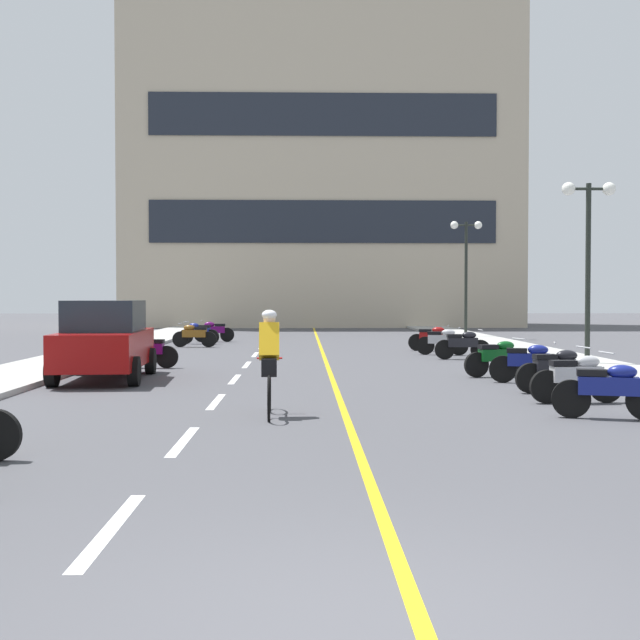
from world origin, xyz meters
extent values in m
plane|color=#47474C|center=(0.00, 21.00, 0.00)|extent=(140.00, 140.00, 0.00)
cube|color=#A8A8A3|center=(-7.20, 24.00, 0.06)|extent=(2.40, 72.00, 0.12)
cube|color=#A8A8A3|center=(7.20, 24.00, 0.06)|extent=(2.40, 72.00, 0.12)
cube|color=silver|center=(-2.00, 2.00, 0.00)|extent=(0.14, 2.20, 0.01)
cube|color=silver|center=(-2.00, 6.00, 0.00)|extent=(0.14, 2.20, 0.01)
cube|color=silver|center=(-2.00, 10.00, 0.00)|extent=(0.14, 2.20, 0.01)
cube|color=silver|center=(-2.00, 14.00, 0.00)|extent=(0.14, 2.20, 0.01)
cube|color=silver|center=(-2.00, 18.00, 0.00)|extent=(0.14, 2.20, 0.01)
cube|color=silver|center=(-2.00, 22.00, 0.00)|extent=(0.14, 2.20, 0.01)
cube|color=silver|center=(-2.00, 26.00, 0.00)|extent=(0.14, 2.20, 0.01)
cube|color=silver|center=(-2.00, 30.00, 0.00)|extent=(0.14, 2.20, 0.01)
cube|color=silver|center=(-2.00, 34.00, 0.00)|extent=(0.14, 2.20, 0.01)
cube|color=silver|center=(-2.00, 38.00, 0.00)|extent=(0.14, 2.20, 0.01)
cube|color=silver|center=(-2.00, 42.00, 0.00)|extent=(0.14, 2.20, 0.01)
cube|color=silver|center=(-2.00, 46.00, 0.00)|extent=(0.14, 2.20, 0.01)
cube|color=gold|center=(0.25, 24.00, 0.00)|extent=(0.12, 66.00, 0.01)
cube|color=#BCAD93|center=(0.83, 49.97, 10.91)|extent=(25.38, 9.95, 21.83)
cube|color=#1E232D|center=(0.83, 44.95, 6.55)|extent=(21.32, 0.10, 2.62)
cube|color=#1E232D|center=(0.83, 44.95, 13.10)|extent=(21.32, 0.10, 2.62)
cylinder|color=black|center=(7.28, 17.04, 2.54)|extent=(0.14, 0.14, 4.84)
cylinder|color=black|center=(7.28, 17.04, 4.81)|extent=(1.10, 0.08, 0.08)
sphere|color=white|center=(6.73, 17.04, 4.81)|extent=(0.36, 0.36, 0.36)
sphere|color=white|center=(7.83, 17.04, 4.81)|extent=(0.36, 0.36, 0.36)
cylinder|color=black|center=(7.08, 32.28, 2.74)|extent=(0.14, 0.14, 5.24)
cylinder|color=black|center=(7.08, 32.28, 5.21)|extent=(1.10, 0.08, 0.08)
sphere|color=white|center=(6.53, 32.28, 5.21)|extent=(0.36, 0.36, 0.36)
sphere|color=white|center=(7.63, 32.28, 5.21)|extent=(0.36, 0.36, 0.36)
cylinder|color=black|center=(-5.89, 15.25, 0.32)|extent=(0.26, 0.65, 0.64)
cylinder|color=black|center=(-4.19, 15.36, 0.32)|extent=(0.26, 0.65, 0.64)
cylinder|color=black|center=(-5.71, 12.46, 0.32)|extent=(0.26, 0.65, 0.64)
cylinder|color=black|center=(-4.01, 12.57, 0.32)|extent=(0.26, 0.65, 0.64)
cube|color=maroon|center=(-4.95, 13.91, 0.72)|extent=(1.96, 4.30, 0.80)
cube|color=#1E2833|center=(-4.95, 13.91, 1.47)|extent=(1.70, 2.29, 0.70)
cylinder|color=black|center=(3.77, 7.92, 0.30)|extent=(0.60, 0.26, 0.60)
cube|color=navy|center=(4.30, 7.77, 0.52)|extent=(0.94, 0.52, 0.28)
ellipsoid|color=navy|center=(4.49, 7.72, 0.74)|extent=(0.49, 0.35, 0.22)
cube|color=black|center=(4.06, 7.84, 0.72)|extent=(0.49, 0.35, 0.10)
cylinder|color=black|center=(5.00, 9.70, 0.30)|extent=(0.61, 0.14, 0.60)
cylinder|color=black|center=(3.90, 9.63, 0.30)|extent=(0.61, 0.14, 0.60)
cube|color=#B2B2B7|center=(4.45, 9.66, 0.52)|extent=(0.92, 0.34, 0.28)
ellipsoid|color=#B2B2B7|center=(4.65, 9.68, 0.74)|extent=(0.45, 0.27, 0.22)
cube|color=black|center=(4.20, 9.65, 0.72)|extent=(0.45, 0.27, 0.10)
cylinder|color=silver|center=(5.00, 9.70, 0.90)|extent=(0.07, 0.60, 0.03)
cylinder|color=black|center=(5.14, 11.26, 0.30)|extent=(0.61, 0.17, 0.60)
cylinder|color=black|center=(4.05, 11.13, 0.30)|extent=(0.61, 0.17, 0.60)
cube|color=black|center=(4.59, 11.20, 0.52)|extent=(0.93, 0.38, 0.28)
ellipsoid|color=black|center=(4.79, 11.22, 0.74)|extent=(0.47, 0.29, 0.22)
cube|color=black|center=(4.34, 11.17, 0.72)|extent=(0.47, 0.29, 0.10)
cylinder|color=silver|center=(5.14, 11.26, 0.90)|extent=(0.10, 0.60, 0.03)
cylinder|color=black|center=(5.06, 12.84, 0.30)|extent=(0.61, 0.25, 0.60)
cylinder|color=black|center=(4.00, 13.13, 0.30)|extent=(0.61, 0.25, 0.60)
cube|color=navy|center=(4.53, 12.98, 0.52)|extent=(0.94, 0.51, 0.28)
ellipsoid|color=navy|center=(4.72, 12.93, 0.74)|extent=(0.49, 0.35, 0.22)
cube|color=black|center=(4.29, 13.05, 0.72)|extent=(0.49, 0.35, 0.10)
cylinder|color=silver|center=(5.06, 12.84, 0.90)|extent=(0.19, 0.59, 0.03)
cylinder|color=black|center=(4.74, 14.56, 0.30)|extent=(0.61, 0.24, 0.60)
cylinder|color=black|center=(3.67, 14.30, 0.30)|extent=(0.61, 0.24, 0.60)
cube|color=#0C4C19|center=(4.20, 14.43, 0.52)|extent=(0.94, 0.48, 0.28)
ellipsoid|color=#0C4C19|center=(4.40, 14.48, 0.74)|extent=(0.48, 0.34, 0.22)
cube|color=black|center=(3.96, 14.37, 0.72)|extent=(0.48, 0.34, 0.10)
cylinder|color=silver|center=(4.74, 14.56, 0.90)|extent=(0.17, 0.59, 0.03)
cylinder|color=black|center=(-5.15, 17.03, 0.30)|extent=(0.61, 0.14, 0.60)
cylinder|color=black|center=(-4.06, 16.95, 0.30)|extent=(0.61, 0.14, 0.60)
cube|color=#590C59|center=(-4.60, 16.99, 0.52)|extent=(0.92, 0.35, 0.28)
ellipsoid|color=#590C59|center=(-4.80, 17.01, 0.74)|extent=(0.46, 0.27, 0.22)
cube|color=black|center=(-4.35, 16.97, 0.72)|extent=(0.46, 0.27, 0.10)
cylinder|color=silver|center=(-5.15, 17.03, 0.90)|extent=(0.07, 0.60, 0.03)
cylinder|color=black|center=(4.99, 19.83, 0.30)|extent=(0.60, 0.10, 0.60)
cylinder|color=black|center=(3.89, 19.82, 0.30)|extent=(0.60, 0.10, 0.60)
cube|color=black|center=(4.44, 19.83, 0.52)|extent=(0.90, 0.28, 0.28)
ellipsoid|color=black|center=(4.64, 19.83, 0.74)|extent=(0.44, 0.24, 0.22)
cube|color=black|center=(4.19, 19.82, 0.72)|extent=(0.44, 0.24, 0.10)
cylinder|color=silver|center=(4.99, 19.83, 0.90)|extent=(0.03, 0.60, 0.03)
cylinder|color=black|center=(4.67, 21.52, 0.30)|extent=(0.60, 0.27, 0.60)
cylinder|color=black|center=(3.61, 21.83, 0.30)|extent=(0.60, 0.27, 0.60)
cube|color=#B2B2B7|center=(4.14, 21.68, 0.52)|extent=(0.94, 0.52, 0.28)
ellipsoid|color=#B2B2B7|center=(4.33, 21.62, 0.74)|extent=(0.49, 0.35, 0.22)
cube|color=black|center=(3.90, 21.75, 0.72)|extent=(0.49, 0.35, 0.10)
cylinder|color=silver|center=(4.67, 21.52, 0.90)|extent=(0.20, 0.58, 0.03)
cylinder|color=black|center=(4.68, 23.55, 0.30)|extent=(0.61, 0.24, 0.60)
cylinder|color=black|center=(3.61, 23.81, 0.30)|extent=(0.61, 0.24, 0.60)
cube|color=maroon|center=(4.14, 23.68, 0.52)|extent=(0.94, 0.49, 0.28)
ellipsoid|color=maroon|center=(4.34, 23.63, 0.74)|extent=(0.48, 0.34, 0.22)
cube|color=black|center=(3.90, 23.74, 0.72)|extent=(0.48, 0.34, 0.10)
cylinder|color=silver|center=(4.68, 23.55, 0.90)|extent=(0.17, 0.59, 0.03)
cylinder|color=black|center=(-5.09, 26.11, 0.30)|extent=(0.61, 0.16, 0.60)
cylinder|color=black|center=(-3.99, 25.99, 0.30)|extent=(0.61, 0.16, 0.60)
cube|color=brown|center=(-4.54, 26.05, 0.52)|extent=(0.92, 0.37, 0.28)
ellipsoid|color=brown|center=(-4.74, 26.07, 0.74)|extent=(0.46, 0.28, 0.22)
cube|color=black|center=(-4.29, 26.02, 0.72)|extent=(0.46, 0.28, 0.10)
cylinder|color=silver|center=(-5.09, 26.11, 0.90)|extent=(0.09, 0.60, 0.03)
cylinder|color=black|center=(-5.18, 28.20, 0.30)|extent=(0.61, 0.22, 0.60)
cylinder|color=black|center=(-4.10, 27.98, 0.30)|extent=(0.61, 0.22, 0.60)
cube|color=navy|center=(-4.64, 28.09, 0.52)|extent=(0.94, 0.46, 0.28)
ellipsoid|color=navy|center=(-4.84, 28.13, 0.74)|extent=(0.48, 0.32, 0.22)
cube|color=black|center=(-4.40, 28.04, 0.72)|extent=(0.48, 0.32, 0.10)
cylinder|color=silver|center=(-5.18, 28.20, 0.90)|extent=(0.15, 0.59, 0.03)
cylinder|color=black|center=(-4.75, 29.71, 0.30)|extent=(0.60, 0.12, 0.60)
cylinder|color=black|center=(-3.65, 29.75, 0.30)|extent=(0.60, 0.12, 0.60)
cube|color=#590C59|center=(-4.20, 29.73, 0.52)|extent=(0.91, 0.31, 0.28)
ellipsoid|color=#590C59|center=(-4.40, 29.72, 0.74)|extent=(0.45, 0.26, 0.22)
cube|color=black|center=(-3.95, 29.74, 0.72)|extent=(0.45, 0.26, 0.10)
cylinder|color=silver|center=(-4.75, 29.71, 0.90)|extent=(0.05, 0.60, 0.03)
torus|color=black|center=(-0.98, 8.75, 0.34)|extent=(0.06, 0.72, 0.72)
torus|color=black|center=(-0.95, 7.70, 0.34)|extent=(0.06, 0.72, 0.72)
cylinder|color=red|center=(-0.96, 8.20, 0.64)|extent=(0.07, 0.95, 0.04)
cube|color=black|center=(-0.96, 8.05, 0.86)|extent=(0.11, 0.20, 0.06)
cylinder|color=red|center=(-0.98, 8.65, 0.89)|extent=(0.42, 0.04, 0.03)
cube|color=black|center=(-0.96, 8.10, 0.79)|extent=(0.25, 0.37, 0.28)
cube|color=yellow|center=(-0.97, 8.25, 1.19)|extent=(0.33, 0.46, 0.61)
sphere|color=beige|center=(-0.97, 8.38, 1.54)|extent=(0.20, 0.20, 0.20)
ellipsoid|color=white|center=(-0.97, 8.38, 1.61)|extent=(0.24, 0.26, 0.16)
camera|label=1|loc=(-0.43, -4.54, 1.89)|focal=45.19mm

